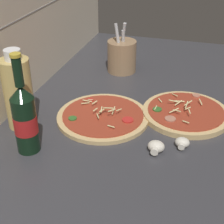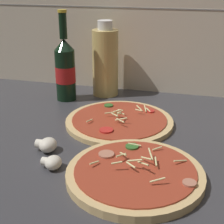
{
  "view_description": "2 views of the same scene",
  "coord_description": "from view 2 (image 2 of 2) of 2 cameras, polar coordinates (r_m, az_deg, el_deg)",
  "views": [
    {
      "loc": [
        -89.64,
        -13.07,
        59.49
      ],
      "look_at": [
        -7.61,
        11.38,
        8.72
      ],
      "focal_mm": 55.0,
      "sensor_mm": 36.0,
      "label": 1
    },
    {
      "loc": [
        17.68,
        -66.28,
        40.78
      ],
      "look_at": [
        -4.44,
        16.47,
        5.51
      ],
      "focal_mm": 55.0,
      "sensor_mm": 36.0,
      "label": 2
    }
  ],
  "objects": [
    {
      "name": "oil_bottle",
      "position": [
        1.12,
        -1.12,
        8.38
      ],
      "size": [
        8.44,
        8.44,
        24.18
      ],
      "color": "#D6B766",
      "rests_on": "counter_slab"
    },
    {
      "name": "pizza_near",
      "position": [
        0.69,
        3.84,
        -10.2
      ],
      "size": [
        27.52,
        27.52,
        4.66
      ],
      "color": "tan",
      "rests_on": "counter_slab"
    },
    {
      "name": "mushroom_right",
      "position": [
        0.8,
        -10.74,
        -5.38
      ],
      "size": [
        4.86,
        4.63,
        3.24
      ],
      "color": "white",
      "rests_on": "counter_slab"
    },
    {
      "name": "mushroom_left",
      "position": [
        0.73,
        -9.89,
        -8.26
      ],
      "size": [
        4.25,
        4.05,
        2.83
      ],
      "color": "white",
      "rests_on": "counter_slab"
    },
    {
      "name": "tile_backsplash",
      "position": [
        1.14,
        6.22,
        16.82
      ],
      "size": [
        160.0,
        1.13,
        60.0
      ],
      "color": "beige",
      "rests_on": "ground"
    },
    {
      "name": "beer_bottle",
      "position": [
        1.09,
        -7.79,
        7.15
      ],
      "size": [
        6.3,
        6.3,
        27.87
      ],
      "color": "black",
      "rests_on": "counter_slab"
    },
    {
      "name": "counter_slab",
      "position": [
        0.79,
        0.03,
        -7.57
      ],
      "size": [
        160.0,
        90.0,
        2.5
      ],
      "color": "#38383D",
      "rests_on": "ground"
    },
    {
      "name": "pizza_far",
      "position": [
        0.93,
        1.23,
        -1.53
      ],
      "size": [
        28.95,
        28.95,
        4.36
      ],
      "color": "tan",
      "rests_on": "counter_slab"
    }
  ]
}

